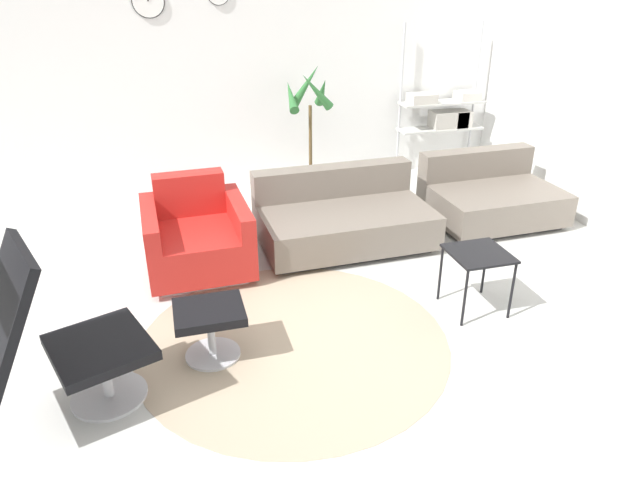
# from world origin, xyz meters

# --- Properties ---
(ground_plane) EXTENTS (12.00, 12.00, 0.00)m
(ground_plane) POSITION_xyz_m (0.00, 0.00, 0.00)
(ground_plane) COLOR silver
(wall_back) EXTENTS (12.00, 0.09, 2.80)m
(wall_back) POSITION_xyz_m (-0.00, 2.97, 1.40)
(wall_back) COLOR white
(wall_back) RESTS_ON ground_plane
(round_rug) EXTENTS (2.12, 2.12, 0.01)m
(round_rug) POSITION_xyz_m (0.06, -0.27, 0.00)
(round_rug) COLOR tan
(round_rug) RESTS_ON ground_plane
(lounge_chair) EXTENTS (1.07, 0.83, 1.17)m
(lounge_chair) POSITION_xyz_m (-1.42, -0.63, 0.68)
(lounge_chair) COLOR #BCBCC1
(lounge_chair) RESTS_ON ground_plane
(ottoman) EXTENTS (0.44, 0.38, 0.37)m
(ottoman) POSITION_xyz_m (-0.48, -0.28, 0.26)
(ottoman) COLOR #BCBCC1
(ottoman) RESTS_ON ground_plane
(armchair_red) EXTENTS (0.86, 0.91, 0.75)m
(armchair_red) POSITION_xyz_m (-0.46, 0.98, 0.28)
(armchair_red) COLOR silver
(armchair_red) RESTS_ON ground_plane
(couch_low) EXTENTS (1.56, 0.98, 0.64)m
(couch_low) POSITION_xyz_m (0.87, 1.14, 0.23)
(couch_low) COLOR black
(couch_low) RESTS_ON ground_plane
(couch_second) EXTENTS (1.25, 0.97, 0.64)m
(couch_second) POSITION_xyz_m (2.46, 1.26, 0.23)
(couch_second) COLOR black
(couch_second) RESTS_ON ground_plane
(side_table) EXTENTS (0.42, 0.42, 0.47)m
(side_table) POSITION_xyz_m (1.45, -0.22, 0.42)
(side_table) COLOR black
(side_table) RESTS_ON ground_plane
(potted_plant) EXTENTS (0.49, 0.47, 1.41)m
(potted_plant) POSITION_xyz_m (0.89, 2.42, 0.56)
(potted_plant) COLOR silver
(potted_plant) RESTS_ON ground_plane
(shelf_unit) EXTENTS (1.04, 0.28, 1.76)m
(shelf_unit) POSITION_xyz_m (2.68, 2.74, 0.75)
(shelf_unit) COLOR #BCBCC1
(shelf_unit) RESTS_ON ground_plane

